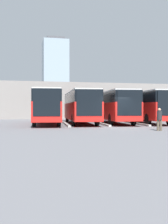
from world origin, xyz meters
TOP-DOWN VIEW (x-y plane):
  - ground_plane at (0.00, 0.00)m, footprint 600.00×600.00m
  - bus_0 at (-5.23, -5.84)m, footprint 3.43×11.99m
  - curb_divider_0 at (-3.49, -4.09)m, footprint 0.86×7.21m
  - bus_1 at (-1.74, -6.22)m, footprint 3.43×11.99m
  - curb_divider_1 at (0.00, -4.47)m, footprint 0.86×7.21m
  - bus_2 at (1.75, -6.27)m, footprint 3.43×11.99m
  - curb_divider_2 at (3.49, -4.52)m, footprint 0.86×7.21m
  - bus_3 at (5.24, -6.02)m, footprint 3.43×11.99m
  - pedestrian at (-1.74, 3.89)m, footprint 0.47×0.47m
  - station_building at (0.00, -26.07)m, footprint 35.48×15.29m
  - office_tower at (-19.61, -201.24)m, footprint 19.59×19.59m

SIDE VIEW (x-z plane):
  - ground_plane at x=0.00m, z-range 0.00..0.00m
  - curb_divider_0 at x=-3.49m, z-range 0.00..0.15m
  - curb_divider_1 at x=0.00m, z-range 0.00..0.15m
  - curb_divider_2 at x=3.49m, z-range 0.00..0.15m
  - pedestrian at x=-1.74m, z-range 0.06..1.65m
  - bus_0 at x=-5.23m, z-range 0.19..3.45m
  - bus_1 at x=-1.74m, z-range 0.19..3.45m
  - bus_2 at x=1.75m, z-range 0.19..3.45m
  - bus_3 at x=5.24m, z-range 0.19..3.45m
  - station_building at x=0.00m, z-range 0.03..5.60m
  - office_tower at x=-19.61m, z-range -0.60..56.95m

